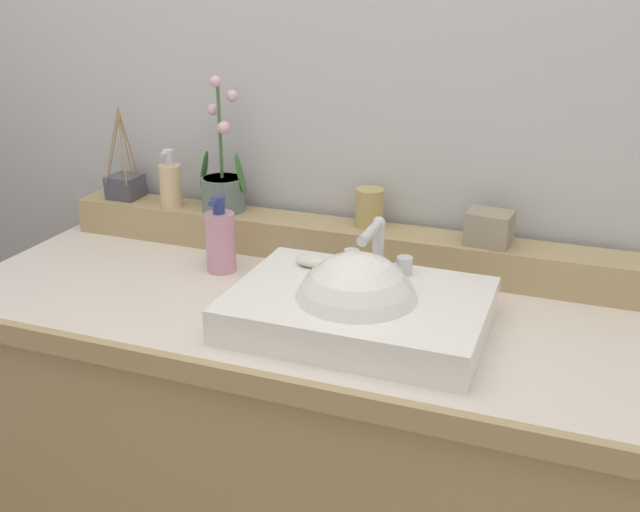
{
  "coord_description": "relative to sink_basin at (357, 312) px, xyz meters",
  "views": [
    {
      "loc": [
        0.53,
        -1.27,
        1.48
      ],
      "look_at": [
        0.06,
        -0.02,
        0.96
      ],
      "focal_mm": 41.27,
      "sensor_mm": 36.0,
      "label": 1
    }
  ],
  "objects": [
    {
      "name": "tumbler_cup",
      "position": [
        -0.08,
        0.33,
        0.09
      ],
      "size": [
        0.06,
        0.06,
        0.09
      ],
      "primitive_type": "cylinder",
      "color": "tan",
      "rests_on": "back_ledge"
    },
    {
      "name": "sink_basin",
      "position": [
        0.0,
        0.0,
        0.0
      ],
      "size": [
        0.47,
        0.34,
        0.27
      ],
      "color": "white",
      "rests_on": "vanity_cabinet"
    },
    {
      "name": "vanity_cabinet",
      "position": [
        -0.16,
        0.08,
        -0.46
      ],
      "size": [
        1.42,
        0.62,
        0.85
      ],
      "color": "tan",
      "rests_on": "ground"
    },
    {
      "name": "soap_bar",
      "position": [
        -0.13,
        0.1,
        0.05
      ],
      "size": [
        0.07,
        0.04,
        0.02
      ],
      "primitive_type": "ellipsoid",
      "color": "silver",
      "rests_on": "sink_basin"
    },
    {
      "name": "trinket_box",
      "position": [
        0.19,
        0.31,
        0.09
      ],
      "size": [
        0.1,
        0.08,
        0.07
      ],
      "primitive_type": "cube",
      "rotation": [
        0.0,
        0.0,
        -0.1
      ],
      "color": "gray",
      "rests_on": "back_ledge"
    },
    {
      "name": "soap_dispenser",
      "position": [
        -0.58,
        0.3,
        0.11
      ],
      "size": [
        0.06,
        0.06,
        0.14
      ],
      "color": "beige",
      "rests_on": "back_ledge"
    },
    {
      "name": "back_ledge",
      "position": [
        -0.16,
        0.32,
        0.01
      ],
      "size": [
        1.34,
        0.11,
        0.09
      ],
      "primitive_type": "cube",
      "color": "tan",
      "rests_on": "vanity_cabinet"
    },
    {
      "name": "lotion_bottle",
      "position": [
        -0.37,
        0.16,
        0.04
      ],
      "size": [
        0.07,
        0.07,
        0.17
      ],
      "color": "#CC8FA7",
      "rests_on": "vanity_cabinet"
    },
    {
      "name": "potted_plant",
      "position": [
        -0.44,
        0.32,
        0.12
      ],
      "size": [
        0.12,
        0.1,
        0.32
      ],
      "color": "slate",
      "rests_on": "back_ledge"
    },
    {
      "name": "reed_diffuser",
      "position": [
        -0.73,
        0.33,
        0.08
      ],
      "size": [
        0.09,
        0.08,
        0.23
      ],
      "color": "#494853",
      "rests_on": "back_ledge"
    },
    {
      "name": "wall_back",
      "position": [
        -0.16,
        0.49,
        0.39
      ],
      "size": [
        3.03,
        0.2,
        2.54
      ],
      "primitive_type": "cube",
      "color": "silver",
      "rests_on": "ground"
    }
  ]
}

